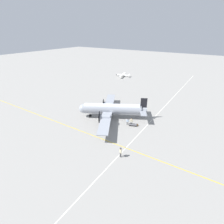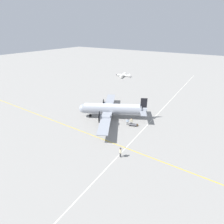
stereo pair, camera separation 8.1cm
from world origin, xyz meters
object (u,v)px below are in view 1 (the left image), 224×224
at_px(ramp_agent, 132,121).
at_px(light_aircraft_distant, 123,75).
at_px(passenger_boarding, 128,121).
at_px(baggage_cart, 133,125).
at_px(suitcase_near_door, 137,125).
at_px(airliner_main, 110,109).
at_px(crew_foreground, 121,151).

bearing_deg(ramp_agent, light_aircraft_distant, -58.21).
height_order(ramp_agent, light_aircraft_distant, ramp_agent).
relative_size(passenger_boarding, light_aircraft_distant, 0.19).
height_order(baggage_cart, light_aircraft_distant, light_aircraft_distant).
height_order(suitcase_near_door, light_aircraft_distant, light_aircraft_distant).
relative_size(airliner_main, passenger_boarding, 12.58).
height_order(passenger_boarding, ramp_agent, ramp_agent).
bearing_deg(ramp_agent, suitcase_near_door, -167.52).
height_order(crew_foreground, baggage_cart, crew_foreground).
height_order(suitcase_near_door, baggage_cart, baggage_cart).
bearing_deg(airliner_main, baggage_cart, 146.10).
distance_m(crew_foreground, baggage_cart, 11.73).
distance_m(passenger_boarding, ramp_agent, 0.92).
bearing_deg(airliner_main, light_aircraft_distant, -93.09).
bearing_deg(passenger_boarding, ramp_agent, -172.93).
bearing_deg(crew_foreground, passenger_boarding, 141.07).
bearing_deg(crew_foreground, light_aircraft_distant, 148.21).
relative_size(suitcase_near_door, light_aircraft_distant, 0.06).
xyz_separation_m(crew_foreground, ramp_agent, (3.63, -11.33, -0.03)).
distance_m(crew_foreground, ramp_agent, 11.90).
height_order(airliner_main, suitcase_near_door, airliner_main).
relative_size(crew_foreground, passenger_boarding, 1.10).
distance_m(baggage_cart, light_aircraft_distant, 47.34).
bearing_deg(suitcase_near_door, light_aircraft_distant, -56.20).
height_order(ramp_agent, suitcase_near_door, ramp_agent).
distance_m(passenger_boarding, suitcase_near_door, 2.46).
distance_m(airliner_main, ramp_agent, 6.44).
xyz_separation_m(ramp_agent, suitcase_near_door, (-1.39, -0.32, -0.92)).
bearing_deg(crew_foreground, suitcase_near_door, 129.84).
relative_size(crew_foreground, ramp_agent, 1.02).
distance_m(passenger_boarding, light_aircraft_distant, 47.00).
bearing_deg(suitcase_near_door, baggage_cart, 22.70).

